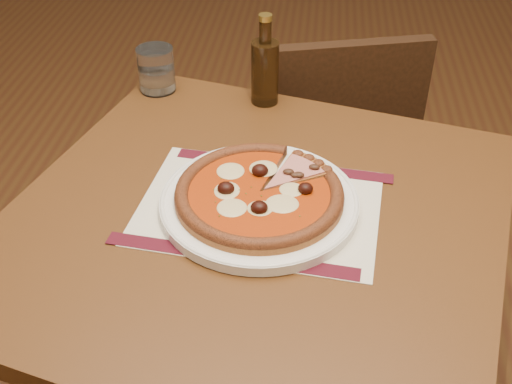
% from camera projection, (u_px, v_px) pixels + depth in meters
% --- Properties ---
extents(table, '(0.97, 0.97, 0.75)m').
position_uv_depth(table, '(255.00, 258.00, 1.13)').
color(table, '#552E14').
rests_on(table, ground).
extents(chair_far, '(0.48, 0.48, 0.82)m').
position_uv_depth(chair_far, '(330.00, 151.00, 1.72)').
color(chair_far, black).
rests_on(chair_far, ground).
extents(placemat, '(0.43, 0.33, 0.00)m').
position_uv_depth(placemat, '(259.00, 207.00, 1.08)').
color(placemat, white).
rests_on(placemat, table).
extents(plate, '(0.33, 0.33, 0.02)m').
position_uv_depth(plate, '(259.00, 203.00, 1.07)').
color(plate, white).
rests_on(plate, placemat).
extents(pizza, '(0.28, 0.28, 0.04)m').
position_uv_depth(pizza, '(259.00, 193.00, 1.06)').
color(pizza, '#A76228').
rests_on(pizza, plate).
extents(ham_slice, '(0.12, 0.13, 0.02)m').
position_uv_depth(ham_slice, '(300.00, 172.00, 1.11)').
color(ham_slice, '#A76228').
rests_on(ham_slice, plate).
extents(water_glass, '(0.08, 0.08, 0.10)m').
position_uv_depth(water_glass, '(156.00, 69.00, 1.38)').
color(water_glass, white).
rests_on(water_glass, table).
extents(bottle, '(0.06, 0.06, 0.19)m').
position_uv_depth(bottle, '(265.00, 69.00, 1.32)').
color(bottle, '#34200D').
rests_on(bottle, table).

